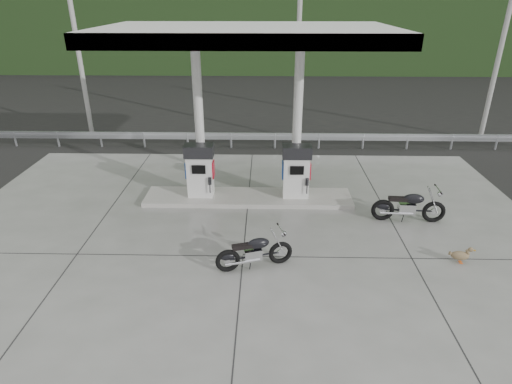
{
  "coord_description": "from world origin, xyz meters",
  "views": [
    {
      "loc": [
        0.57,
        -10.67,
        6.4
      ],
      "look_at": [
        0.3,
        1.0,
        1.0
      ],
      "focal_mm": 30.0,
      "sensor_mm": 36.0,
      "label": 1
    }
  ],
  "objects_px": {
    "gas_pump_left": "(200,171)",
    "motorcycle_right": "(409,206)",
    "gas_pump_right": "(296,171)",
    "duck": "(460,256)",
    "motorcycle_left": "(255,252)"
  },
  "relations": [
    {
      "from": "motorcycle_right",
      "to": "duck",
      "type": "height_order",
      "value": "motorcycle_right"
    },
    {
      "from": "motorcycle_left",
      "to": "gas_pump_right",
      "type": "bearing_deg",
      "value": 55.44
    },
    {
      "from": "gas_pump_left",
      "to": "gas_pump_right",
      "type": "xyz_separation_m",
      "value": [
        3.2,
        0.0,
        0.0
      ]
    },
    {
      "from": "gas_pump_right",
      "to": "duck",
      "type": "distance_m",
      "value": 5.53
    },
    {
      "from": "motorcycle_left",
      "to": "duck",
      "type": "relative_size",
      "value": 3.35
    },
    {
      "from": "gas_pump_right",
      "to": "duck",
      "type": "height_order",
      "value": "gas_pump_right"
    },
    {
      "from": "motorcycle_left",
      "to": "duck",
      "type": "bearing_deg",
      "value": -13.21
    },
    {
      "from": "motorcycle_right",
      "to": "duck",
      "type": "xyz_separation_m",
      "value": [
        0.69,
        -2.26,
        -0.29
      ]
    },
    {
      "from": "motorcycle_left",
      "to": "motorcycle_right",
      "type": "relative_size",
      "value": 0.91
    },
    {
      "from": "gas_pump_left",
      "to": "motorcycle_left",
      "type": "xyz_separation_m",
      "value": [
        1.92,
        -3.98,
        -0.6
      ]
    },
    {
      "from": "gas_pump_left",
      "to": "motorcycle_left",
      "type": "relative_size",
      "value": 0.95
    },
    {
      "from": "gas_pump_left",
      "to": "motorcycle_right",
      "type": "bearing_deg",
      "value": -11.97
    },
    {
      "from": "gas_pump_left",
      "to": "gas_pump_right",
      "type": "bearing_deg",
      "value": 0.0
    },
    {
      "from": "motorcycle_left",
      "to": "duck",
      "type": "height_order",
      "value": "motorcycle_left"
    },
    {
      "from": "motorcycle_left",
      "to": "motorcycle_right",
      "type": "height_order",
      "value": "motorcycle_right"
    }
  ]
}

